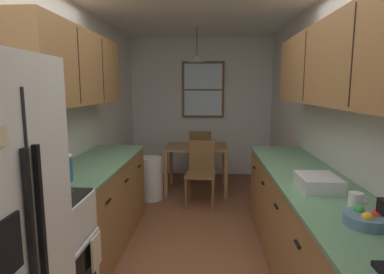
{
  "coord_description": "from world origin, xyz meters",
  "views": [
    {
      "loc": [
        0.15,
        -2.38,
        1.64
      ],
      "look_at": [
        -0.05,
        1.35,
        1.06
      ],
      "focal_mm": 29.9,
      "sensor_mm": 36.0,
      "label": 1
    }
  ],
  "objects_px": {
    "dining_table": "(197,153)",
    "dining_chair_far": "(200,153)",
    "mug_by_coffeemaker": "(356,201)",
    "trash_bin": "(151,178)",
    "fruit_bowl": "(366,219)",
    "stove_range": "(36,265)",
    "dish_rack": "(318,182)",
    "dining_chair_near": "(201,170)",
    "microwave_over_range": "(4,92)",
    "storage_canister": "(64,168)"
  },
  "relations": [
    {
      "from": "stove_range",
      "to": "dish_rack",
      "type": "xyz_separation_m",
      "value": [
        1.95,
        0.41,
        0.48
      ]
    },
    {
      "from": "storage_canister",
      "to": "microwave_over_range",
      "type": "bearing_deg",
      "value": -102.07
    },
    {
      "from": "microwave_over_range",
      "to": "storage_canister",
      "type": "height_order",
      "value": "microwave_over_range"
    },
    {
      "from": "stove_range",
      "to": "dining_table",
      "type": "bearing_deg",
      "value": 72.56
    },
    {
      "from": "dining_table",
      "to": "microwave_over_range",
      "type": "bearing_deg",
      "value": -109.38
    },
    {
      "from": "mug_by_coffeemaker",
      "to": "fruit_bowl",
      "type": "distance_m",
      "value": 0.24
    },
    {
      "from": "trash_bin",
      "to": "dish_rack",
      "type": "relative_size",
      "value": 1.86
    },
    {
      "from": "dining_chair_near",
      "to": "fruit_bowl",
      "type": "distance_m",
      "value": 2.87
    },
    {
      "from": "dining_chair_far",
      "to": "fruit_bowl",
      "type": "bearing_deg",
      "value": -75.12
    },
    {
      "from": "dining_table",
      "to": "fruit_bowl",
      "type": "xyz_separation_m",
      "value": [
        1.05,
        -3.24,
        0.32
      ]
    },
    {
      "from": "dining_chair_near",
      "to": "dining_chair_far",
      "type": "height_order",
      "value": "same"
    },
    {
      "from": "stove_range",
      "to": "storage_canister",
      "type": "bearing_deg",
      "value": 90.63
    },
    {
      "from": "dining_chair_far",
      "to": "storage_canister",
      "type": "xyz_separation_m",
      "value": [
        -0.99,
        -3.1,
        0.51
      ]
    },
    {
      "from": "microwave_over_range",
      "to": "dish_rack",
      "type": "xyz_separation_m",
      "value": [
        2.06,
        0.41,
        -0.66
      ]
    },
    {
      "from": "dining_chair_near",
      "to": "dish_rack",
      "type": "relative_size",
      "value": 2.65
    },
    {
      "from": "mug_by_coffeemaker",
      "to": "microwave_over_range",
      "type": "bearing_deg",
      "value": -179.61
    },
    {
      "from": "dining_chair_far",
      "to": "mug_by_coffeemaker",
      "type": "relative_size",
      "value": 7.31
    },
    {
      "from": "storage_canister",
      "to": "trash_bin",
      "type": "bearing_deg",
      "value": 81.92
    },
    {
      "from": "dining_chair_far",
      "to": "trash_bin",
      "type": "xyz_separation_m",
      "value": [
        -0.69,
        -0.98,
        -0.18
      ]
    },
    {
      "from": "microwave_over_range",
      "to": "dining_table",
      "type": "bearing_deg",
      "value": 70.62
    },
    {
      "from": "stove_range",
      "to": "fruit_bowl",
      "type": "height_order",
      "value": "stove_range"
    },
    {
      "from": "trash_bin",
      "to": "dish_rack",
      "type": "bearing_deg",
      "value": -53.25
    },
    {
      "from": "storage_canister",
      "to": "mug_by_coffeemaker",
      "type": "height_order",
      "value": "storage_canister"
    },
    {
      "from": "mug_by_coffeemaker",
      "to": "dining_chair_far",
      "type": "bearing_deg",
      "value": 106.47
    },
    {
      "from": "fruit_bowl",
      "to": "dish_rack",
      "type": "distance_m",
      "value": 0.63
    },
    {
      "from": "dish_rack",
      "to": "mug_by_coffeemaker",
      "type": "bearing_deg",
      "value": -76.05
    },
    {
      "from": "stove_range",
      "to": "storage_canister",
      "type": "relative_size",
      "value": 5.15
    },
    {
      "from": "fruit_bowl",
      "to": "dining_table",
      "type": "bearing_deg",
      "value": 107.89
    },
    {
      "from": "dining_chair_near",
      "to": "dish_rack",
      "type": "xyz_separation_m",
      "value": [
        0.91,
        -2.05,
        0.45
      ]
    },
    {
      "from": "stove_range",
      "to": "microwave_over_range",
      "type": "xyz_separation_m",
      "value": [
        -0.11,
        0.0,
        1.14
      ]
    },
    {
      "from": "stove_range",
      "to": "storage_canister",
      "type": "distance_m",
      "value": 0.74
    },
    {
      "from": "dining_chair_near",
      "to": "mug_by_coffeemaker",
      "type": "xyz_separation_m",
      "value": [
        1.01,
        -2.44,
        0.45
      ]
    },
    {
      "from": "stove_range",
      "to": "fruit_bowl",
      "type": "distance_m",
      "value": 2.06
    },
    {
      "from": "stove_range",
      "to": "fruit_bowl",
      "type": "relative_size",
      "value": 4.67
    },
    {
      "from": "dining_table",
      "to": "dining_chair_far",
      "type": "distance_m",
      "value": 0.59
    },
    {
      "from": "trash_bin",
      "to": "dining_chair_near",
      "type": "bearing_deg",
      "value": -12.58
    },
    {
      "from": "trash_bin",
      "to": "fruit_bowl",
      "type": "height_order",
      "value": "fruit_bowl"
    },
    {
      "from": "stove_range",
      "to": "dining_chair_near",
      "type": "xyz_separation_m",
      "value": [
        1.04,
        2.45,
        0.03
      ]
    },
    {
      "from": "microwave_over_range",
      "to": "dining_chair_far",
      "type": "distance_m",
      "value": 3.93
    },
    {
      "from": "fruit_bowl",
      "to": "stove_range",
      "type": "bearing_deg",
      "value": 173.79
    },
    {
      "from": "dining_chair_near",
      "to": "fruit_bowl",
      "type": "height_order",
      "value": "fruit_bowl"
    },
    {
      "from": "stove_range",
      "to": "dining_table",
      "type": "xyz_separation_m",
      "value": [
        0.95,
        3.03,
        0.14
      ]
    },
    {
      "from": "trash_bin",
      "to": "dish_rack",
      "type": "height_order",
      "value": "dish_rack"
    },
    {
      "from": "dining_table",
      "to": "stove_range",
      "type": "bearing_deg",
      "value": -107.44
    },
    {
      "from": "mug_by_coffeemaker",
      "to": "fruit_bowl",
      "type": "relative_size",
      "value": 0.52
    },
    {
      "from": "stove_range",
      "to": "mug_by_coffeemaker",
      "type": "relative_size",
      "value": 8.93
    },
    {
      "from": "microwave_over_range",
      "to": "storage_canister",
      "type": "relative_size",
      "value": 2.69
    },
    {
      "from": "dining_table",
      "to": "mug_by_coffeemaker",
      "type": "xyz_separation_m",
      "value": [
        1.09,
        -3.01,
        0.34
      ]
    },
    {
      "from": "dining_chair_near",
      "to": "dining_chair_far",
      "type": "distance_m",
      "value": 1.15
    },
    {
      "from": "dining_chair_near",
      "to": "dish_rack",
      "type": "height_order",
      "value": "dish_rack"
    }
  ]
}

